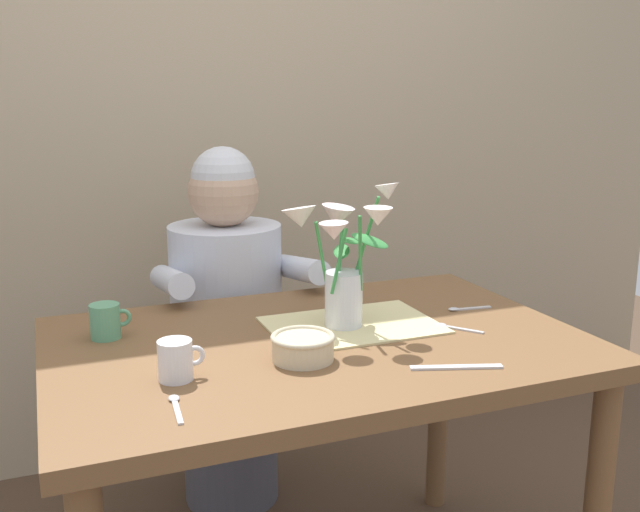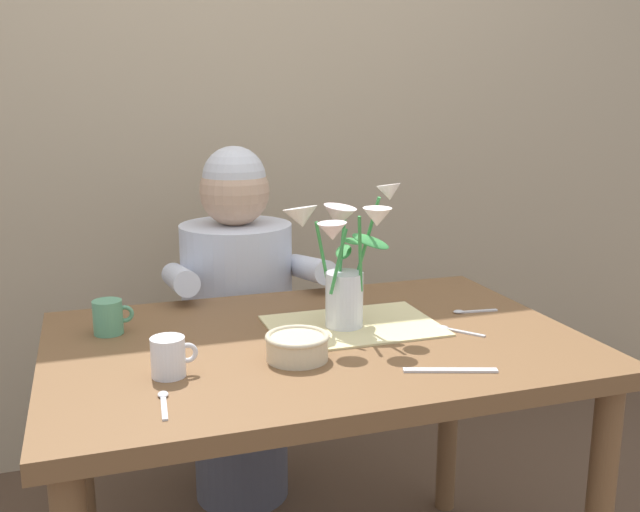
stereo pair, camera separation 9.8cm
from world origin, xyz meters
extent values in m
cube|color=tan|center=(0.00, 1.05, 1.25)|extent=(4.00, 0.10, 2.50)
cube|color=brown|center=(0.00, 0.00, 0.72)|extent=(1.20, 0.80, 0.04)
cylinder|color=brown|center=(-0.54, 0.34, 0.35)|extent=(0.06, 0.06, 0.70)
cylinder|color=brown|center=(0.54, 0.34, 0.35)|extent=(0.06, 0.06, 0.70)
cylinder|color=#4C4C56|center=(-0.06, 0.62, 0.20)|extent=(0.30, 0.30, 0.40)
cylinder|color=silver|center=(-0.06, 0.62, 0.65)|extent=(0.34, 0.34, 0.50)
sphere|color=tan|center=(-0.06, 0.62, 1.00)|extent=(0.21, 0.21, 0.21)
sphere|color=silver|center=(-0.06, 0.62, 1.04)|extent=(0.19, 0.19, 0.19)
cylinder|color=silver|center=(-0.25, 0.48, 0.78)|extent=(0.07, 0.33, 0.12)
cylinder|color=silver|center=(0.13, 0.48, 0.78)|extent=(0.07, 0.33, 0.12)
cube|color=beige|center=(0.11, 0.05, 0.74)|extent=(0.40, 0.28, 0.00)
cylinder|color=silver|center=(0.09, 0.05, 0.81)|extent=(0.09, 0.09, 0.14)
cylinder|color=#388E42|center=(0.14, 0.05, 0.95)|extent=(0.04, 0.07, 0.22)
cone|color=white|center=(0.19, 0.04, 1.06)|extent=(0.08, 0.08, 0.04)
sphere|color=#E5D14C|center=(0.19, 0.04, 1.07)|extent=(0.02, 0.02, 0.02)
cylinder|color=#388E42|center=(0.09, 0.08, 0.92)|extent=(0.04, 0.05, 0.16)
cone|color=silver|center=(0.09, 0.10, 1.00)|extent=(0.12, 0.12, 0.06)
sphere|color=#E5D14C|center=(0.09, 0.10, 1.00)|extent=(0.02, 0.02, 0.02)
cylinder|color=#388E42|center=(0.04, 0.08, 0.92)|extent=(0.05, 0.04, 0.16)
cone|color=white|center=(0.00, 0.11, 1.00)|extent=(0.12, 0.12, 0.06)
sphere|color=#E5D14C|center=(0.00, 0.11, 1.01)|extent=(0.02, 0.02, 0.02)
cylinder|color=#388E42|center=(0.06, 0.02, 0.91)|extent=(0.05, 0.03, 0.15)
cone|color=silver|center=(0.03, -0.01, 0.99)|extent=(0.08, 0.08, 0.04)
sphere|color=#E5D14C|center=(0.03, -0.01, 0.99)|extent=(0.02, 0.02, 0.02)
cylinder|color=#388E42|center=(0.11, 0.01, 0.93)|extent=(0.02, 0.03, 0.18)
cone|color=white|center=(0.13, -0.03, 1.02)|extent=(0.07, 0.07, 0.04)
sphere|color=#E5D14C|center=(0.13, -0.03, 1.02)|extent=(0.02, 0.02, 0.02)
ellipsoid|color=#388E42|center=(0.14, 0.02, 0.95)|extent=(0.10, 0.07, 0.05)
ellipsoid|color=#388E42|center=(0.12, 0.10, 0.94)|extent=(0.09, 0.10, 0.03)
ellipsoid|color=#388E42|center=(0.10, 0.11, 0.91)|extent=(0.07, 0.10, 0.03)
cylinder|color=beige|center=(-0.08, -0.11, 0.77)|extent=(0.13, 0.13, 0.05)
torus|color=beige|center=(-0.08, -0.11, 0.79)|extent=(0.14, 0.14, 0.01)
cube|color=silver|center=(0.20, -0.27, 0.74)|extent=(0.19, 0.08, 0.00)
cylinder|color=silver|center=(-0.35, -0.12, 0.78)|extent=(0.07, 0.07, 0.08)
torus|color=silver|center=(-0.31, -0.12, 0.78)|extent=(0.04, 0.01, 0.04)
cylinder|color=#569970|center=(-0.45, 0.18, 0.78)|extent=(0.07, 0.07, 0.08)
torus|color=#569970|center=(-0.41, 0.18, 0.78)|extent=(0.04, 0.01, 0.04)
cube|color=silver|center=(0.34, -0.08, 0.74)|extent=(0.07, 0.09, 0.00)
ellipsoid|color=silver|center=(0.31, -0.03, 0.74)|extent=(0.03, 0.03, 0.01)
cube|color=silver|center=(0.46, 0.06, 0.74)|extent=(0.10, 0.02, 0.00)
ellipsoid|color=silver|center=(0.40, 0.07, 0.74)|extent=(0.03, 0.02, 0.01)
cube|color=silver|center=(-0.37, -0.27, 0.74)|extent=(0.02, 0.10, 0.00)
ellipsoid|color=silver|center=(-0.37, -0.22, 0.74)|extent=(0.02, 0.03, 0.01)
camera|label=1|loc=(-0.57, -1.43, 1.29)|focal=39.96mm
camera|label=2|loc=(-0.47, -1.47, 1.29)|focal=39.96mm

